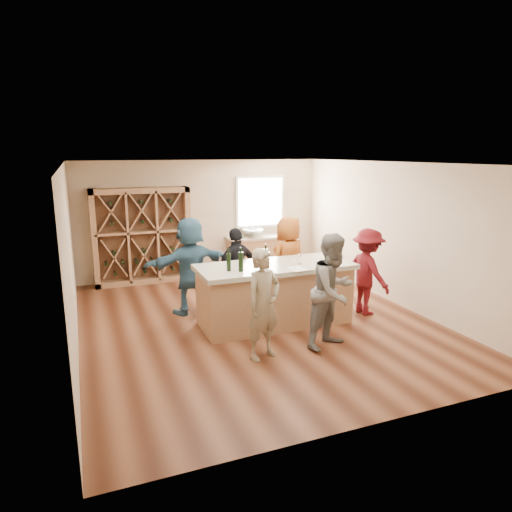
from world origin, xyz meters
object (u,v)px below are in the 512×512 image
object	(u,v)px
wine_rack	(142,236)
sink	(253,233)
wine_bottle_d	(261,261)
person_far_mid	(237,269)
person_near_left	(264,304)
person_near_right	(333,291)
wine_bottle_e	(266,259)
person_far_right	(288,260)
tasting_counter_base	(275,296)
wine_bottle_b	(241,262)
person_server	(367,272)
wine_bottle_a	(229,262)
person_far_left	(190,265)

from	to	relation	value
wine_rack	sink	bearing A→B (deg)	-1.49
wine_bottle_d	person_far_mid	bearing A→B (deg)	91.08
wine_bottle_d	person_near_left	world-z (taller)	person_near_left
sink	person_far_mid	world-z (taller)	person_far_mid
person_near_right	wine_bottle_d	bearing A→B (deg)	106.64
wine_rack	wine_bottle_e	bearing A→B (deg)	-67.57
wine_rack	person_far_right	bearing A→B (deg)	-45.24
tasting_counter_base	wine_bottle_e	xyz separation A→B (m)	(-0.25, -0.18, 0.75)
wine_bottle_b	person_near_left	bearing A→B (deg)	-90.05
sink	wine_bottle_d	distance (m)	3.90
wine_bottle_e	person_far_right	bearing A→B (deg)	50.01
wine_bottle_b	wine_bottle_d	world-z (taller)	wine_bottle_b
wine_bottle_e	person_server	bearing A→B (deg)	0.79
wine_rack	person_server	distance (m)	5.14
wine_rack	sink	world-z (taller)	wine_rack
wine_bottle_d	sink	bearing A→B (deg)	70.90
wine_bottle_e	tasting_counter_base	bearing A→B (deg)	35.20
tasting_counter_base	person_near_right	distance (m)	1.35
wine_bottle_a	person_near_right	distance (m)	1.75
person_far_mid	person_far_left	size ratio (longest dim) A/B	0.88
person_near_left	person_far_mid	distance (m)	2.16
person_near_right	person_server	size ratio (longest dim) A/B	1.11
sink	person_near_left	xyz separation A→B (m)	(-1.63, -4.64, -0.19)
wine_bottle_a	person_far_left	size ratio (longest dim) A/B	0.16
person_far_left	person_near_right	bearing A→B (deg)	111.67
wine_bottle_e	person_server	size ratio (longest dim) A/B	0.20
wine_bottle_d	person_far_left	world-z (taller)	person_far_left
wine_bottle_d	person_near_right	xyz separation A→B (m)	(0.80, -0.98, -0.32)
wine_bottle_b	person_server	distance (m)	2.56
wine_bottle_a	wine_bottle_d	distance (m)	0.54
person_far_right	wine_bottle_e	bearing A→B (deg)	29.87
tasting_counter_base	person_far_left	xyz separation A→B (m)	(-1.23, 1.13, 0.41)
wine_bottle_e	person_near_left	world-z (taller)	person_near_left
wine_rack	tasting_counter_base	size ratio (longest dim) A/B	0.85
tasting_counter_base	person_server	distance (m)	1.84
person_far_left	sink	bearing A→B (deg)	-146.66
wine_rack	person_far_mid	xyz separation A→B (m)	(1.40, -2.58, -0.30)
person_far_mid	person_server	bearing A→B (deg)	134.26
wine_bottle_d	person_far_mid	xyz separation A→B (m)	(-0.02, 1.17, -0.42)
wine_bottle_b	person_far_left	bearing A→B (deg)	111.09
wine_bottle_d	person_far_right	distance (m)	1.67
person_far_mid	wine_bottle_d	bearing A→B (deg)	71.81
wine_bottle_e	person_near_right	xyz separation A→B (m)	(0.69, -1.04, -0.35)
person_far_mid	person_far_left	xyz separation A→B (m)	(-0.85, 0.19, 0.11)
wine_bottle_e	person_far_mid	world-z (taller)	person_far_mid
tasting_counter_base	person_far_left	bearing A→B (deg)	137.43
tasting_counter_base	wine_bottle_b	distance (m)	1.05
wine_bottle_b	wine_bottle_e	xyz separation A→B (m)	(0.46, 0.04, 0.01)
wine_bottle_d	wine_rack	bearing A→B (deg)	110.78
tasting_counter_base	person_near_left	xyz separation A→B (m)	(-0.71, -1.19, 0.32)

